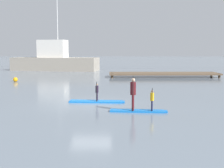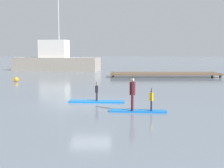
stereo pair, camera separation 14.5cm
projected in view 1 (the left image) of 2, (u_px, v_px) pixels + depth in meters
name	position (u px, v px, depth m)	size (l,w,h in m)	color
ground_plane	(91.00, 104.00, 17.97)	(240.00, 240.00, 0.00)	slate
paddleboard_near	(97.00, 101.00, 18.45)	(3.54, 1.02, 0.10)	blue
paddler_child_solo	(97.00, 91.00, 18.36)	(0.21, 0.39, 1.24)	black
paddleboard_far	(138.00, 111.00, 15.64)	(3.09, 0.84, 0.10)	blue
paddler_adult	(133.00, 92.00, 15.53)	(0.34, 0.53, 1.84)	#4C1419
paddler_child_front	(152.00, 99.00, 15.48)	(0.21, 0.39, 1.22)	#19194C
fishing_boat_white_large	(55.00, 61.00, 45.85)	(13.91, 6.40, 11.89)	#9E9384
floating_dock	(164.00, 74.00, 35.08)	(13.08, 3.19, 0.51)	brown
mooring_buoy_near	(15.00, 80.00, 29.99)	(0.47, 0.47, 0.47)	orange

